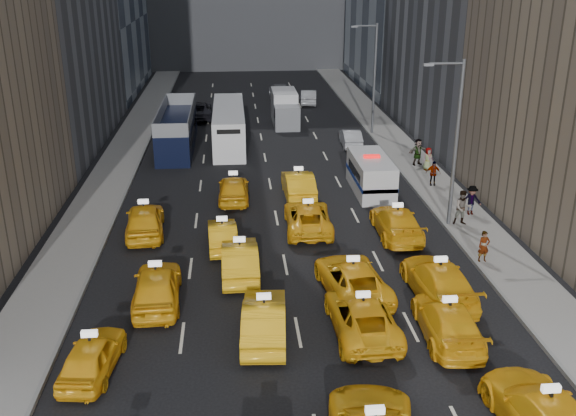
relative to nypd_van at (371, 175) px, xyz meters
The scene contains 36 objects.
ground 19.02m from the nypd_van, 109.07° to the right, with size 160.00×160.00×0.00m, color black.
sidewalk_west 18.16m from the nypd_van, 157.11° to the left, with size 3.00×90.00×0.15m, color gray.
sidewalk_east 8.32m from the nypd_van, 58.65° to the left, with size 3.00×90.00×0.15m, color gray.
curb_west 16.83m from the nypd_van, 155.19° to the left, with size 0.15×90.00×0.18m, color slate.
curb_east 7.67m from the nypd_van, 68.02° to the left, with size 0.15×90.00×0.18m, color slate.
streetlight_near 7.68m from the nypd_van, 63.41° to the right, with size 2.15×0.22×9.00m.
streetlight_far 14.87m from the nypd_van, 78.04° to the left, with size 2.15×0.22×9.00m.
taxi_4 22.54m from the nypd_van, 127.28° to the right, with size 1.60×3.98×1.35m, color yellow.
taxi_5 17.83m from the nypd_van, 114.99° to the right, with size 1.63×4.68×1.54m, color yellow.
taxi_6 16.56m from the nypd_van, 102.99° to the right, with size 2.36×5.13×1.42m, color yellow.
taxi_7 16.83m from the nypd_van, 91.85° to the right, with size 2.02×4.98×1.44m, color yellow.
taxi_8 17.75m from the nypd_van, 132.04° to the right, with size 1.94×4.83×1.64m, color yellow.
taxi_9 13.66m from the nypd_van, 127.77° to the right, with size 1.65×4.72×1.56m, color yellow.
taxi_10 13.54m from the nypd_van, 105.19° to the right, with size 2.44×5.30×1.47m, color yellow.
taxi_11 13.69m from the nypd_van, 89.66° to the right, with size 2.23×5.48×1.59m, color yellow.
taxi_12 14.44m from the nypd_van, 156.81° to the right, with size 1.94×4.83×1.65m, color yellow.
taxi_13 11.97m from the nypd_van, 140.18° to the right, with size 1.41×4.04×1.33m, color yellow.
taxi_14 7.43m from the nypd_van, 128.62° to the right, with size 2.38×5.15×1.43m, color yellow.
taxi_15 7.02m from the nypd_van, 90.68° to the right, with size 2.12×5.23×1.52m, color yellow.
taxi_16 8.62m from the nypd_van, behind, with size 1.80×4.48×1.53m, color yellow.
taxi_17 4.67m from the nypd_van, behind, with size 1.72×4.92×1.62m, color yellow.
nypd_van is the anchor object (origin of this frame).
double_decker 17.07m from the nypd_van, 138.53° to the left, with size 3.49×11.07×3.17m.
city_bus 14.99m from the nypd_van, 125.99° to the left, with size 3.52×11.52×2.93m.
box_truck 18.85m from the nypd_van, 101.79° to the left, with size 2.32×6.24×2.82m.
misc_car_0 10.65m from the nypd_van, 86.44° to the left, with size 1.40×4.02×1.33m, color #B8BAC1.
misc_car_1 24.02m from the nypd_van, 119.07° to the left, with size 2.65×5.74×1.60m, color black.
misc_car_2 29.94m from the nypd_van, 96.60° to the left, with size 2.19×5.39×1.56m, color slate.
misc_car_3 27.28m from the nypd_van, 108.46° to the left, with size 1.83×4.55×1.55m, color black.
misc_car_4 26.71m from the nypd_van, 91.63° to the left, with size 1.52×4.37×1.44m, color #929598.
pedestrian_0 11.16m from the nypd_van, 73.35° to the right, with size 0.56×0.37×1.54m, color gray.
pedestrian_1 7.19m from the nypd_van, 58.58° to the right, with size 0.94×0.51×1.93m, color gray.
pedestrian_2 6.71m from the nypd_van, 44.75° to the right, with size 1.10×0.45×1.70m, color gray.
pedestrian_3 4.16m from the nypd_van, ahead, with size 0.93×0.42×1.59m, color gray.
pedestrian_4 5.97m from the nypd_van, 37.45° to the left, with size 0.77×0.42×1.57m, color gray.
pedestrian_5 6.54m from the nypd_van, 48.03° to the left, with size 1.73×0.50×1.86m, color gray.
Camera 1 is at (-2.28, -19.53, 13.55)m, focal length 40.00 mm.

